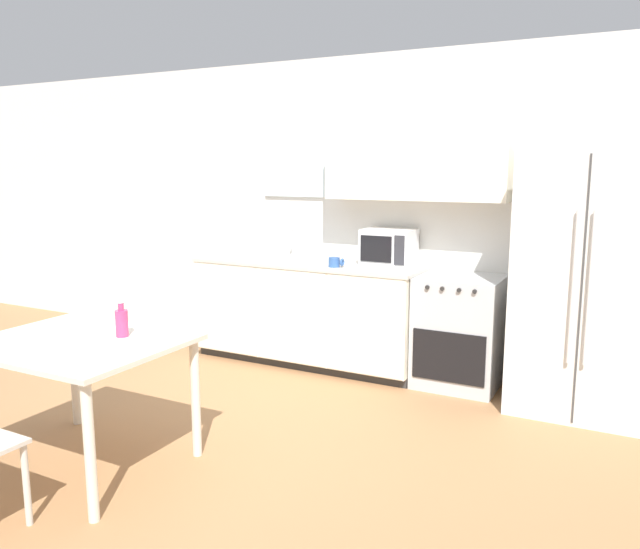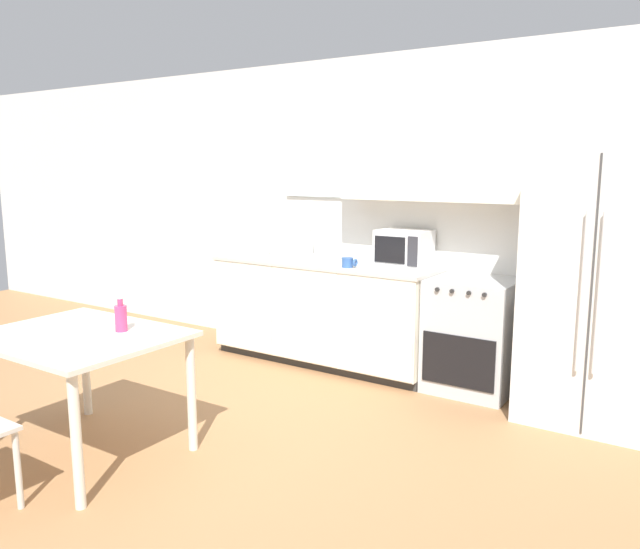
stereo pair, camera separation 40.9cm
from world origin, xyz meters
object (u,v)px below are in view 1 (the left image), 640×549
(oven_range, at_px, (459,331))
(microwave, at_px, (389,247))
(coffee_mug, at_px, (335,262))
(drink_bottle, at_px, (122,322))
(dining_table, at_px, (77,357))
(refrigerator, at_px, (586,284))

(oven_range, relative_size, microwave, 2.09)
(coffee_mug, height_order, drink_bottle, coffee_mug)
(oven_range, distance_m, coffee_mug, 1.15)
(drink_bottle, bearing_deg, dining_table, -132.76)
(oven_range, relative_size, dining_table, 0.77)
(coffee_mug, relative_size, dining_table, 0.11)
(oven_range, relative_size, coffee_mug, 6.76)
(microwave, bearing_deg, coffee_mug, -137.61)
(oven_range, height_order, drink_bottle, drink_bottle)
(microwave, height_order, drink_bottle, microwave)
(oven_range, distance_m, drink_bottle, 2.65)
(refrigerator, height_order, drink_bottle, refrigerator)
(microwave, distance_m, drink_bottle, 2.44)
(microwave, bearing_deg, drink_bottle, -108.36)
(oven_range, height_order, dining_table, oven_range)
(oven_range, bearing_deg, refrigerator, -5.34)
(dining_table, relative_size, drink_bottle, 5.26)
(oven_range, height_order, refrigerator, refrigerator)
(refrigerator, relative_size, dining_table, 1.61)
(microwave, distance_m, dining_table, 2.70)
(refrigerator, height_order, dining_table, refrigerator)
(refrigerator, relative_size, drink_bottle, 8.45)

